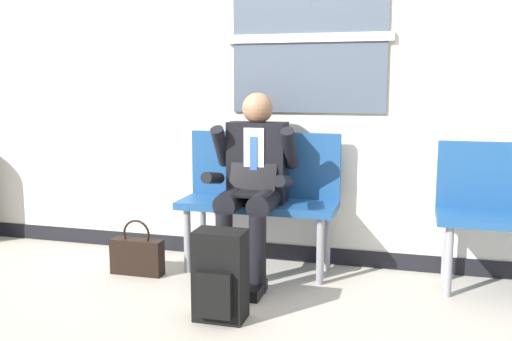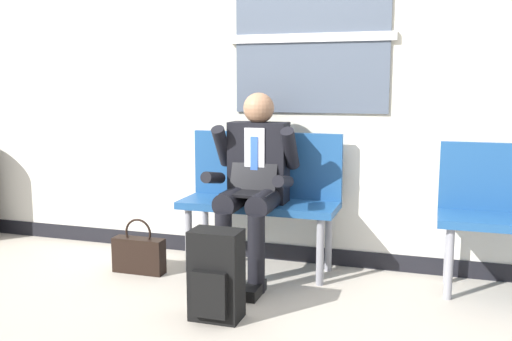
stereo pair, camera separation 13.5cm
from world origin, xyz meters
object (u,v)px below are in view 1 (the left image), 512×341
at_px(bench_with_person, 260,191).
at_px(handbag, 137,255).
at_px(person_seated, 253,180).
at_px(backpack, 220,277).

xyz_separation_m(bench_with_person, handbag, (-0.79, -0.37, -0.43)).
distance_m(person_seated, backpack, 0.84).
height_order(bench_with_person, backpack, bench_with_person).
height_order(bench_with_person, person_seated, person_seated).
bearing_deg(handbag, bench_with_person, 25.00).
xyz_separation_m(person_seated, backpack, (0.02, -0.73, -0.42)).
bearing_deg(bench_with_person, person_seated, -90.00).
bearing_deg(person_seated, backpack, -88.38).
xyz_separation_m(bench_with_person, backpack, (0.02, -0.94, -0.31)).
height_order(person_seated, handbag, person_seated).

